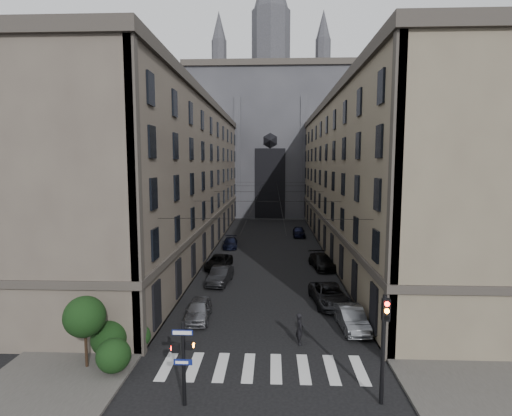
# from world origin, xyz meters

# --- Properties ---
(sidewalk_left) EXTENTS (7.00, 80.00, 0.15)m
(sidewalk_left) POSITION_xyz_m (-10.50, 36.00, 0.07)
(sidewalk_left) COLOR #383533
(sidewalk_left) RESTS_ON ground
(sidewalk_right) EXTENTS (7.00, 80.00, 0.15)m
(sidewalk_right) POSITION_xyz_m (10.50, 36.00, 0.07)
(sidewalk_right) COLOR #383533
(sidewalk_right) RESTS_ON ground
(zebra_crossing) EXTENTS (11.00, 3.20, 0.01)m
(zebra_crossing) POSITION_xyz_m (0.00, 5.00, 0.01)
(zebra_crossing) COLOR beige
(zebra_crossing) RESTS_ON ground
(building_left) EXTENTS (13.60, 60.60, 18.85)m
(building_left) POSITION_xyz_m (-13.44, 36.00, 9.34)
(building_left) COLOR #493F38
(building_left) RESTS_ON ground
(building_right) EXTENTS (13.60, 60.60, 18.85)m
(building_right) POSITION_xyz_m (13.44, 36.00, 9.34)
(building_right) COLOR brown
(building_right) RESTS_ON ground
(gothic_tower) EXTENTS (35.00, 23.00, 58.00)m
(gothic_tower) POSITION_xyz_m (0.00, 74.96, 17.80)
(gothic_tower) COLOR #2D2D33
(gothic_tower) RESTS_ON ground
(pedestrian_signal_left) EXTENTS (1.02, 0.38, 4.00)m
(pedestrian_signal_left) POSITION_xyz_m (-3.51, 1.50, 2.32)
(pedestrian_signal_left) COLOR black
(pedestrian_signal_left) RESTS_ON ground
(traffic_light_right) EXTENTS (0.34, 0.50, 5.20)m
(traffic_light_right) POSITION_xyz_m (5.60, 1.92, 3.29)
(traffic_light_right) COLOR black
(traffic_light_right) RESTS_ON ground
(shrub_cluster) EXTENTS (3.90, 4.40, 3.90)m
(shrub_cluster) POSITION_xyz_m (-8.72, 5.01, 1.80)
(shrub_cluster) COLOR black
(shrub_cluster) RESTS_ON sidewalk_left
(tram_wires) EXTENTS (14.00, 60.00, 0.43)m
(tram_wires) POSITION_xyz_m (0.00, 35.63, 7.25)
(tram_wires) COLOR black
(tram_wires) RESTS_ON ground
(car_left_near) EXTENTS (1.89, 4.26, 1.42)m
(car_left_near) POSITION_xyz_m (-4.72, 11.57, 0.71)
(car_left_near) COLOR slate
(car_left_near) RESTS_ON ground
(car_left_midnear) EXTENTS (2.14, 4.80, 1.53)m
(car_left_midnear) POSITION_xyz_m (-4.28, 20.14, 0.77)
(car_left_midnear) COLOR black
(car_left_midnear) RESTS_ON ground
(car_left_midfar) EXTENTS (2.75, 5.16, 1.38)m
(car_left_midfar) POSITION_xyz_m (-5.17, 25.58, 0.69)
(car_left_midfar) COLOR black
(car_left_midfar) RESTS_ON ground
(car_left_far) EXTENTS (2.12, 4.61, 1.30)m
(car_left_far) POSITION_xyz_m (-5.03, 35.99, 0.65)
(car_left_far) COLOR black
(car_left_far) RESTS_ON ground
(car_right_near) EXTENTS (1.88, 4.57, 1.47)m
(car_right_near) POSITION_xyz_m (5.85, 10.39, 0.74)
(car_right_near) COLOR slate
(car_right_near) RESTS_ON ground
(car_right_midnear) EXTENTS (3.04, 5.70, 1.52)m
(car_right_midnear) POSITION_xyz_m (5.03, 15.06, 0.76)
(car_right_midnear) COLOR black
(car_right_midnear) RESTS_ON ground
(car_right_midfar) EXTENTS (2.76, 5.35, 1.48)m
(car_right_midfar) POSITION_xyz_m (5.77, 25.98, 0.74)
(car_right_midfar) COLOR black
(car_right_midfar) RESTS_ON ground
(car_right_far) EXTENTS (1.81, 4.44, 1.51)m
(car_right_far) POSITION_xyz_m (4.54, 44.30, 0.75)
(car_right_far) COLOR black
(car_right_far) RESTS_ON ground
(pedestrian) EXTENTS (0.51, 0.74, 1.96)m
(pedestrian) POSITION_xyz_m (2.23, 8.00, 0.98)
(pedestrian) COLOR black
(pedestrian) RESTS_ON ground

